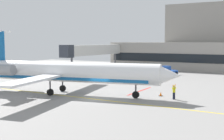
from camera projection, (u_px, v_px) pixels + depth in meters
The scene contains 9 objects.
ground at pixel (97, 99), 37.44m from camera, with size 120.00×120.00×0.11m.
terminal_building at pixel (221, 46), 75.84m from camera, with size 56.61×16.96×16.99m.
jet_bridge_west at pixel (93, 50), 70.20m from camera, with size 2.40×23.18×6.49m.
regional_jet at pixel (62, 72), 40.81m from camera, with size 31.52×23.93×8.78m.
baggage_tug at pixel (168, 71), 63.43m from camera, with size 3.26×3.94×2.02m.
pushback_tractor at pixel (91, 74), 58.76m from camera, with size 3.85×3.46×1.79m.
marshaller at pixel (174, 92), 37.06m from camera, with size 0.38×0.81×1.90m.
safety_cone_alpha at pixel (3, 84), 48.58m from camera, with size 0.47×0.47×0.55m.
safety_cone_bravo at pixel (161, 94), 39.38m from camera, with size 0.47×0.47×0.55m.
Camera 1 is at (20.04, -31.06, 7.22)m, focal length 47.71 mm.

